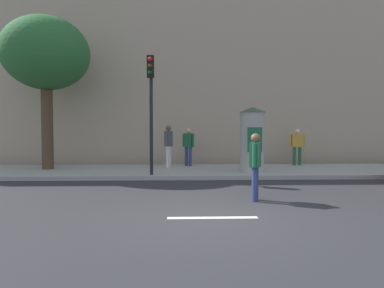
{
  "coord_description": "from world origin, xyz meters",
  "views": [
    {
      "loc": [
        -0.61,
        -6.57,
        1.74
      ],
      "look_at": [
        -0.35,
        2.0,
        1.38
      ],
      "focal_mm": 31.42,
      "sensor_mm": 36.0,
      "label": 1
    }
  ],
  "objects_px": {
    "traffic_light": "(151,95)",
    "pedestrian_in_red_top": "(169,142)",
    "pedestrian_near_pole": "(255,162)",
    "pedestrian_tallest": "(188,144)",
    "street_tree": "(46,55)",
    "poster_column": "(252,139)",
    "pedestrian_with_backpack": "(297,144)"
  },
  "relations": [
    {
      "from": "pedestrian_near_pole",
      "to": "poster_column",
      "type": "bearing_deg",
      "value": 79.05
    },
    {
      "from": "traffic_light",
      "to": "pedestrian_near_pole",
      "type": "bearing_deg",
      "value": -51.84
    },
    {
      "from": "pedestrian_near_pole",
      "to": "pedestrian_tallest",
      "type": "height_order",
      "value": "pedestrian_tallest"
    },
    {
      "from": "traffic_light",
      "to": "pedestrian_in_red_top",
      "type": "bearing_deg",
      "value": 78.71
    },
    {
      "from": "pedestrian_tallest",
      "to": "pedestrian_in_red_top",
      "type": "height_order",
      "value": "pedestrian_in_red_top"
    },
    {
      "from": "poster_column",
      "to": "traffic_light",
      "type": "bearing_deg",
      "value": -168.07
    },
    {
      "from": "traffic_light",
      "to": "pedestrian_near_pole",
      "type": "relative_size",
      "value": 2.5
    },
    {
      "from": "poster_column",
      "to": "pedestrian_with_backpack",
      "type": "xyz_separation_m",
      "value": [
        2.54,
        2.34,
        -0.28
      ]
    },
    {
      "from": "pedestrian_with_backpack",
      "to": "pedestrian_in_red_top",
      "type": "relative_size",
      "value": 0.91
    },
    {
      "from": "pedestrian_in_red_top",
      "to": "traffic_light",
      "type": "bearing_deg",
      "value": -101.29
    },
    {
      "from": "poster_column",
      "to": "pedestrian_tallest",
      "type": "height_order",
      "value": "poster_column"
    },
    {
      "from": "poster_column",
      "to": "pedestrian_tallest",
      "type": "relative_size",
      "value": 1.48
    },
    {
      "from": "street_tree",
      "to": "pedestrian_with_backpack",
      "type": "xyz_separation_m",
      "value": [
        10.67,
        1.1,
        -3.67
      ]
    },
    {
      "from": "traffic_light",
      "to": "pedestrian_tallest",
      "type": "height_order",
      "value": "traffic_light"
    },
    {
      "from": "street_tree",
      "to": "pedestrian_with_backpack",
      "type": "bearing_deg",
      "value": 5.86
    },
    {
      "from": "pedestrian_near_pole",
      "to": "pedestrian_with_backpack",
      "type": "height_order",
      "value": "pedestrian_with_backpack"
    },
    {
      "from": "street_tree",
      "to": "pedestrian_in_red_top",
      "type": "xyz_separation_m",
      "value": [
        4.91,
        0.52,
        -3.57
      ]
    },
    {
      "from": "poster_column",
      "to": "pedestrian_near_pole",
      "type": "height_order",
      "value": "poster_column"
    },
    {
      "from": "traffic_light",
      "to": "street_tree",
      "type": "height_order",
      "value": "street_tree"
    },
    {
      "from": "poster_column",
      "to": "pedestrian_near_pole",
      "type": "distance_m",
      "value": 4.56
    },
    {
      "from": "poster_column",
      "to": "pedestrian_tallest",
      "type": "distance_m",
      "value": 3.25
    },
    {
      "from": "pedestrian_tallest",
      "to": "pedestrian_near_pole",
      "type": "bearing_deg",
      "value": -77.19
    },
    {
      "from": "pedestrian_near_pole",
      "to": "street_tree",
      "type": "bearing_deg",
      "value": 141.92
    },
    {
      "from": "poster_column",
      "to": "pedestrian_near_pole",
      "type": "bearing_deg",
      "value": -100.95
    },
    {
      "from": "street_tree",
      "to": "pedestrian_with_backpack",
      "type": "relative_size",
      "value": 3.77
    },
    {
      "from": "poster_column",
      "to": "street_tree",
      "type": "xyz_separation_m",
      "value": [
        -8.14,
        1.25,
        3.38
      ]
    },
    {
      "from": "pedestrian_near_pole",
      "to": "pedestrian_in_red_top",
      "type": "bearing_deg",
      "value": 110.83
    },
    {
      "from": "street_tree",
      "to": "pedestrian_tallest",
      "type": "height_order",
      "value": "street_tree"
    },
    {
      "from": "pedestrian_with_backpack",
      "to": "pedestrian_tallest",
      "type": "distance_m",
      "value": 4.91
    },
    {
      "from": "poster_column",
      "to": "street_tree",
      "type": "relative_size",
      "value": 0.4
    },
    {
      "from": "pedestrian_in_red_top",
      "to": "pedestrian_with_backpack",
      "type": "bearing_deg",
      "value": 5.68
    },
    {
      "from": "street_tree",
      "to": "pedestrian_near_pole",
      "type": "relative_size",
      "value": 3.7
    }
  ]
}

